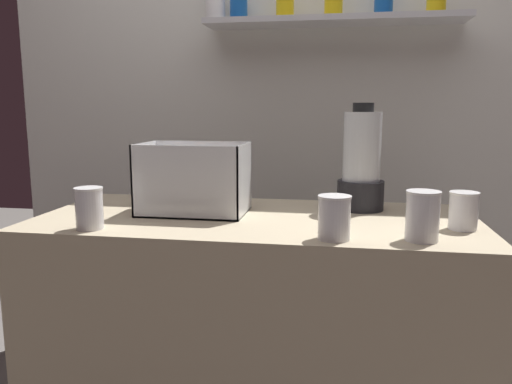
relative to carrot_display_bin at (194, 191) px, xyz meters
name	(u,v)px	position (x,y,z in m)	size (l,w,h in m)	color
counter	(256,347)	(0.21, -0.02, -0.52)	(1.40, 0.64, 0.90)	tan
back_wall_unit	(285,104)	(0.22, 0.74, 0.29)	(2.60, 0.24, 2.50)	silver
carrot_display_bin	(194,191)	(0.00, 0.00, 0.00)	(0.35, 0.22, 0.23)	white
blender_pitcher	(361,166)	(0.55, 0.15, 0.08)	(0.16, 0.16, 0.36)	black
juice_cup_carrot_far_left	(89,211)	(-0.23, -0.27, -0.02)	(0.08, 0.08, 0.12)	white
juice_cup_mango_left	(334,220)	(0.46, -0.27, -0.02)	(0.09, 0.09, 0.12)	white
juice_cup_pomegranate_middle	(422,219)	(0.69, -0.24, -0.01)	(0.09, 0.09, 0.13)	white
juice_cup_beet_right	(463,213)	(0.83, -0.09, -0.02)	(0.08, 0.08, 0.11)	white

